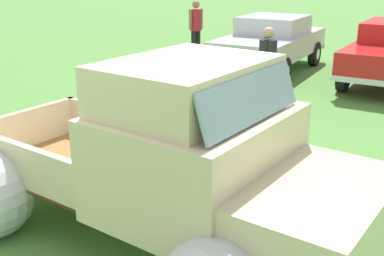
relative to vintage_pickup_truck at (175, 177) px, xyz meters
name	(u,v)px	position (x,y,z in m)	size (l,w,h in m)	color
ground_plane	(147,233)	(-0.38, 0.10, -0.76)	(80.00, 80.00, 0.00)	#548C3D
vintage_pickup_truck	(175,177)	(0.00, 0.00, 0.00)	(4.95, 3.59, 1.96)	black
show_car_0	(271,42)	(-1.00, 8.62, 0.02)	(2.37, 4.40, 1.43)	black
spectator_1	(196,26)	(-3.49, 9.61, 0.21)	(0.46, 0.51, 1.70)	black
spectator_2	(267,63)	(-0.30, 5.17, 0.14)	(0.45, 0.52, 1.59)	gray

